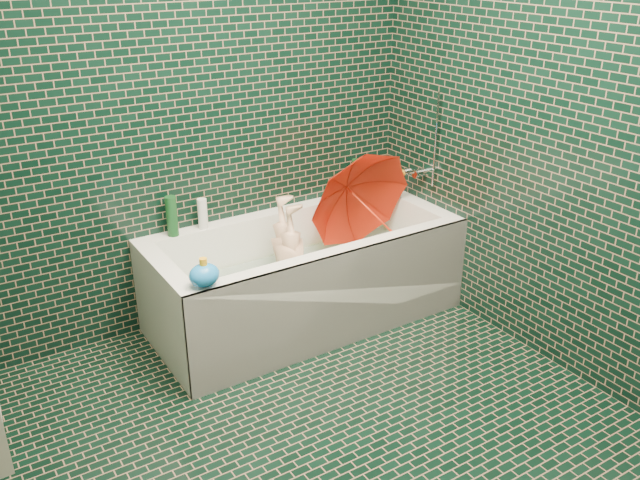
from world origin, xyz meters
TOP-DOWN VIEW (x-y plane):
  - floor at (0.00, 0.00)m, footprint 2.80×2.80m
  - wall_back at (0.00, 1.40)m, footprint 2.80×0.00m
  - wall_right at (1.30, 0.00)m, footprint 0.00×2.80m
  - bathtub at (0.45, 1.01)m, footprint 1.70×0.75m
  - bath_mat at (0.45, 1.02)m, footprint 1.35×0.47m
  - water at (0.45, 1.02)m, footprint 1.48×0.53m
  - faucet at (1.26, 1.02)m, footprint 0.18×0.19m
  - child at (0.38, 1.03)m, footprint 0.89×0.51m
  - umbrella at (0.88, 1.00)m, footprint 0.83×0.83m
  - soap_bottle_a at (1.15, 1.34)m, footprint 0.11×0.11m
  - soap_bottle_b at (1.24, 1.33)m, footprint 0.12×0.12m
  - soap_bottle_c at (1.12, 1.32)m, footprint 0.16×0.16m
  - bottle_right_tall at (1.02, 1.35)m, footprint 0.06×0.06m
  - bottle_right_pump at (1.14, 1.32)m, footprint 0.05×0.05m
  - bottle_left_tall at (-0.18, 1.33)m, footprint 0.08×0.08m
  - bottle_left_short at (-0.00, 1.33)m, footprint 0.06×0.06m
  - rubber_duck at (0.94, 1.35)m, footprint 0.11×0.09m
  - bath_toy at (-0.27, 0.70)m, footprint 0.17×0.16m

SIDE VIEW (x-z plane):
  - floor at x=0.00m, z-range 0.00..0.00m
  - bath_mat at x=0.45m, z-range 0.15..0.16m
  - bathtub at x=0.45m, z-range -0.06..0.49m
  - water at x=0.45m, z-range 0.30..0.30m
  - child at x=0.38m, z-range 0.19..0.43m
  - soap_bottle_a at x=1.15m, z-range 0.43..0.67m
  - soap_bottle_b at x=1.24m, z-range 0.44..0.66m
  - soap_bottle_c at x=1.12m, z-range 0.46..0.64m
  - umbrella at x=0.88m, z-range 0.11..1.05m
  - rubber_duck at x=0.94m, z-range 0.55..0.63m
  - bath_toy at x=-0.27m, z-range 0.54..0.68m
  - bottle_right_pump at x=1.14m, z-range 0.55..0.71m
  - bottle_left_short at x=0.00m, z-range 0.55..0.72m
  - bottle_right_tall at x=1.02m, z-range 0.55..0.77m
  - bottle_left_tall at x=-0.18m, z-range 0.55..0.77m
  - faucet at x=1.26m, z-range 0.50..1.05m
  - wall_back at x=0.00m, z-range -0.15..2.65m
  - wall_right at x=1.30m, z-range -0.15..2.65m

